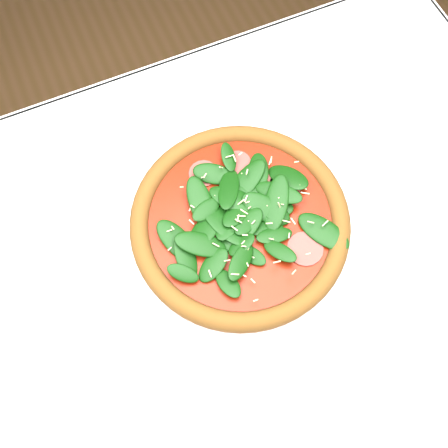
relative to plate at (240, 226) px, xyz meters
name	(u,v)px	position (x,y,z in m)	size (l,w,h in m)	color
ground	(218,345)	(-0.07, -0.05, -0.76)	(6.00, 6.00, 0.00)	brown
dining_table	(214,290)	(-0.07, -0.05, -0.11)	(1.21, 0.81, 0.75)	white
plate	(240,226)	(0.00, 0.00, 0.00)	(0.39, 0.39, 0.02)	white
pizza	(240,220)	(0.00, 0.00, 0.02)	(0.34, 0.34, 0.04)	brown
saucer_far	(406,106)	(0.35, 0.09, 0.00)	(0.15, 0.15, 0.01)	white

